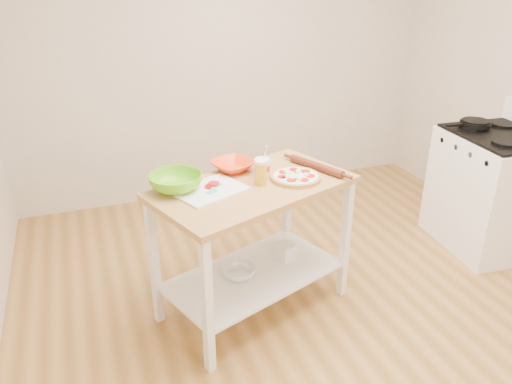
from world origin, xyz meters
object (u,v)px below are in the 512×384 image
object	(u,v)px
prep_island	(253,221)
yogurt_tub	(262,167)
skillet	(475,123)
gas_stove	(492,191)
spatula	(214,189)
green_bowl	(176,182)
beer_pint	(261,172)
pizza	(296,177)
knife	(182,189)
shelf_bin	(286,251)
rolling_pin	(316,166)
cutting_board	(209,190)
orange_bowl	(233,166)
shelf_glass_bowl	(239,272)

from	to	relation	value
prep_island	yogurt_tub	bearing A→B (deg)	47.74
skillet	gas_stove	bearing A→B (deg)	-58.48
prep_island	spatula	bearing A→B (deg)	-177.02
green_bowl	beer_pint	size ratio (longest dim) A/B	2.06
pizza	yogurt_tub	world-z (taller)	yogurt_tub
knife	shelf_bin	size ratio (longest dim) A/B	2.01
gas_stove	yogurt_tub	bearing A→B (deg)	-174.42
skillet	beer_pint	bearing A→B (deg)	-163.28
skillet	spatula	world-z (taller)	skillet
knife	rolling_pin	xyz separation A→B (m)	(0.89, 0.03, 0.01)
cutting_board	rolling_pin	distance (m)	0.74
orange_bowl	shelf_bin	distance (m)	0.71
spatula	shelf_bin	distance (m)	0.80
cutting_board	orange_bowl	size ratio (longest dim) A/B	1.85
cutting_board	green_bowl	size ratio (longest dim) A/B	1.55
gas_stove	knife	world-z (taller)	gas_stove
pizza	beer_pint	xyz separation A→B (m)	(-0.23, 0.01, 0.06)
shelf_bin	knife	bearing A→B (deg)	-176.31
prep_island	shelf_glass_bowl	bearing A→B (deg)	179.31
cutting_board	rolling_pin	size ratio (longest dim) A/B	1.16
rolling_pin	gas_stove	bearing A→B (deg)	2.25
green_bowl	beer_pint	distance (m)	0.51
yogurt_tub	shelf_bin	size ratio (longest dim) A/B	1.80
rolling_pin	shelf_bin	world-z (taller)	rolling_pin
green_bowl	prep_island	bearing A→B (deg)	-10.33
prep_island	yogurt_tub	distance (m)	0.34
skillet	knife	world-z (taller)	skillet
pizza	cutting_board	xyz separation A→B (m)	(-0.55, 0.02, -0.01)
yogurt_tub	orange_bowl	bearing A→B (deg)	132.77
skillet	cutting_board	bearing A→B (deg)	-165.04
prep_island	pizza	bearing A→B (deg)	-2.57
orange_bowl	yogurt_tub	size ratio (longest dim) A/B	1.27
yogurt_tub	prep_island	bearing A→B (deg)	-132.26
spatula	knife	size ratio (longest dim) A/B	0.55
pizza	yogurt_tub	xyz separation A→B (m)	(-0.18, 0.12, 0.04)
knife	orange_bowl	xyz separation A→B (m)	(0.38, 0.21, 0.02)
rolling_pin	green_bowl	bearing A→B (deg)	179.88
cutting_board	shelf_bin	distance (m)	0.81
beer_pint	yogurt_tub	bearing A→B (deg)	65.54
cutting_board	yogurt_tub	xyz separation A→B (m)	(0.37, 0.10, 0.05)
spatula	yogurt_tub	size ratio (longest dim) A/B	0.61
spatula	orange_bowl	xyz separation A→B (m)	(0.20, 0.27, 0.02)
beer_pint	knife	bearing A→B (deg)	173.23
gas_stove	skillet	distance (m)	0.55
knife	green_bowl	world-z (taller)	green_bowl
gas_stove	spatula	world-z (taller)	gas_stove
skillet	cutting_board	world-z (taller)	skillet
orange_bowl	shelf_bin	xyz separation A→B (m)	(0.32, -0.16, -0.61)
knife	pizza	bearing A→B (deg)	-38.13
gas_stove	knife	distance (m)	2.53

